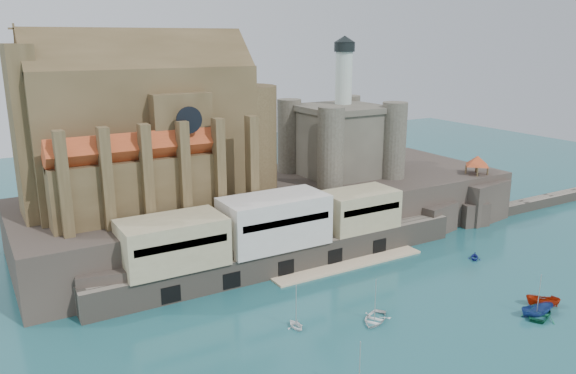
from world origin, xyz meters
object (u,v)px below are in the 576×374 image
Objects in this scene: castle_keep at (340,137)px; pavilion at (477,162)px; church at (155,134)px; boat_2 at (536,315)px.

pavilion is at bearing -30.18° from castle_keep.
pavilion is (66.13, -15.85, -9.40)m from church.
pavilion is 1.22× the size of boat_2.
boat_2 is (-1.70, -51.70, -18.31)m from castle_keep.
castle_keep is at bearing -1.11° from church.
castle_keep is at bearing 11.98° from boat_2.
boat_2 is (38.51, -52.48, -22.13)m from church.
church reaches higher than castle_keep.
castle_keep is 5.59× the size of boat_2.
castle_keep is 30.50m from pavilion.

